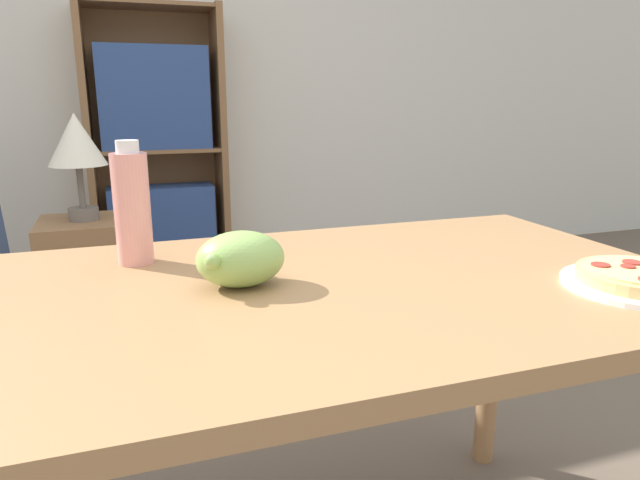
# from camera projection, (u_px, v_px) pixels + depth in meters

# --- Properties ---
(wall_back) EXTENTS (8.00, 0.05, 2.60)m
(wall_back) POSITION_uv_depth(u_px,v_px,m) (157.00, 52.00, 3.20)
(wall_back) COLOR silver
(wall_back) RESTS_ON ground_plane
(dining_table) EXTENTS (1.31, 0.80, 0.73)m
(dining_table) POSITION_uv_depth(u_px,v_px,m) (342.00, 329.00, 1.06)
(dining_table) COLOR #A37549
(dining_table) RESTS_ON ground_plane
(pizza_on_plate) EXTENTS (0.26, 0.26, 0.04)m
(pizza_on_plate) POSITION_uv_depth(u_px,v_px,m) (639.00, 279.00, 0.99)
(pizza_on_plate) COLOR white
(pizza_on_plate) RESTS_ON dining_table
(grape_bunch) EXTENTS (0.16, 0.12, 0.10)m
(grape_bunch) POSITION_uv_depth(u_px,v_px,m) (240.00, 259.00, 0.99)
(grape_bunch) COLOR #93BC5B
(grape_bunch) RESTS_ON dining_table
(drink_bottle) EXTENTS (0.07, 0.07, 0.24)m
(drink_bottle) POSITION_uv_depth(u_px,v_px,m) (132.00, 207.00, 1.12)
(drink_bottle) COLOR pink
(drink_bottle) RESTS_ON dining_table
(bookshelf) EXTENTS (0.74, 0.30, 1.54)m
(bookshelf) POSITION_uv_depth(u_px,v_px,m) (158.00, 162.00, 3.17)
(bookshelf) COLOR brown
(bookshelf) RESTS_ON ground_plane
(side_table) EXTENTS (0.34, 0.34, 0.60)m
(side_table) POSITION_uv_depth(u_px,v_px,m) (92.00, 295.00, 2.24)
(side_table) COLOR brown
(side_table) RESTS_ON ground_plane
(table_lamp) EXTENTS (0.21, 0.21, 0.40)m
(table_lamp) POSITION_uv_depth(u_px,v_px,m) (77.00, 145.00, 2.09)
(table_lamp) COLOR #665B51
(table_lamp) RESTS_ON side_table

